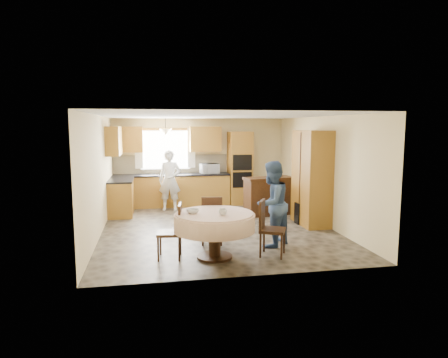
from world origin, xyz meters
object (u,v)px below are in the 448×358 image
person_dining (272,204)px  dining_table (215,223)px  chair_left (174,228)px  chair_back (212,218)px  sideboard (269,197)px  person_sink (170,180)px  chair_right (268,225)px  oven_tower (240,168)px  cupboard (312,178)px

person_dining → dining_table: bearing=-15.7°
chair_left → chair_back: (0.77, 0.67, -0.00)m
sideboard → person_sink: 2.71m
dining_table → person_sink: size_ratio=0.85×
dining_table → chair_right: bearing=-1.8°
person_sink → chair_back: bearing=-68.8°
chair_left → chair_back: same height
chair_back → person_dining: person_dining is taller
chair_left → chair_back: size_ratio=1.00×
chair_back → person_dining: size_ratio=0.58×
sideboard → chair_right: size_ratio=1.30×
chair_back → person_sink: 3.47m
oven_tower → chair_back: size_ratio=2.23×
cupboard → person_dining: cupboard is taller
person_sink → cupboard: bearing=-24.3°
person_dining → chair_left: bearing=-27.2°
oven_tower → dining_table: size_ratio=1.52×
chair_right → chair_back: bearing=72.9°
sideboard → chair_right: chair_right is taller
cupboard → person_sink: (-3.15, 2.21, -0.27)m
sideboard → chair_right: (-0.98, -3.18, 0.09)m
oven_tower → person_dining: 4.25m
person_sink → person_dining: 4.06m
person_dining → chair_right: bearing=28.3°
oven_tower → person_sink: bearing=-165.1°
oven_tower → chair_left: oven_tower is taller
oven_tower → chair_back: (-1.45, -3.95, -0.54)m
chair_back → person_sink: size_ratio=0.58×
dining_table → person_sink: person_sink is taller
cupboard → person_dining: 2.06m
sideboard → chair_left: size_ratio=1.35×
oven_tower → sideboard: oven_tower is taller
dining_table → chair_back: (0.08, 0.79, -0.10)m
cupboard → chair_right: size_ratio=2.21×
cupboard → chair_right: bearing=-129.3°
chair_left → chair_right: bearing=92.8°
cupboard → oven_tower: bearing=111.2°
oven_tower → sideboard: 1.74m
chair_right → person_dining: (0.22, 0.54, 0.27)m
person_sink → person_dining: person_sink is taller
dining_table → cupboard: bearing=37.3°
dining_table → person_sink: (-0.55, 4.19, 0.20)m
chair_right → person_sink: (-1.50, 4.22, 0.28)m
dining_table → chair_back: bearing=84.5°
sideboard → person_sink: person_sink is taller
person_dining → oven_tower: bearing=-133.7°
sideboard → cupboard: size_ratio=0.59×
oven_tower → chair_right: oven_tower is taller
oven_tower → chair_left: bearing=-115.6°
chair_left → sideboard: bearing=147.1°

